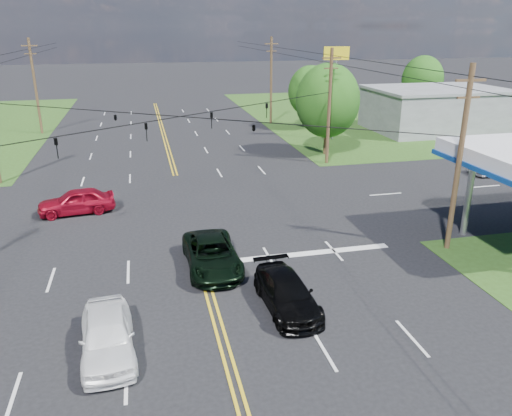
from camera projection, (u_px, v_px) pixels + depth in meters
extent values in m
plane|color=black|center=(185.00, 210.00, 31.99)|extent=(280.00, 280.00, 0.00)
cube|color=#294716|center=(418.00, 112.00, 68.71)|extent=(46.00, 48.00, 0.03)
cube|color=silver|center=(297.00, 255.00, 25.74)|extent=(10.00, 0.50, 0.02)
cube|color=slate|center=(435.00, 111.00, 55.92)|extent=(14.00, 10.00, 4.40)
cylinder|color=#A5A5AA|center=(469.00, 195.00, 27.53)|extent=(0.36, 0.36, 4.65)
cylinder|color=#47341E|center=(459.00, 161.00, 24.90)|extent=(0.28, 0.28, 9.50)
cube|color=#47341E|center=(471.00, 80.00, 23.54)|extent=(1.60, 0.12, 0.12)
cube|color=#47341E|center=(468.00, 97.00, 23.81)|extent=(1.20, 0.10, 0.10)
cylinder|color=#47341E|center=(329.00, 108.00, 41.36)|extent=(0.28, 0.28, 9.50)
cube|color=#47341E|center=(332.00, 58.00, 40.01)|extent=(1.60, 0.12, 0.12)
cube|color=#47341E|center=(331.00, 68.00, 40.28)|extent=(1.20, 0.10, 0.10)
cylinder|color=#47341E|center=(35.00, 87.00, 53.13)|extent=(0.28, 0.28, 10.00)
cube|color=#47341E|center=(29.00, 46.00, 51.69)|extent=(1.60, 0.12, 0.12)
cube|color=#47341E|center=(30.00, 54.00, 51.96)|extent=(1.20, 0.10, 0.10)
cylinder|color=#47341E|center=(271.00, 81.00, 58.66)|extent=(0.28, 0.28, 10.00)
cube|color=#47341E|center=(271.00, 44.00, 57.22)|extent=(1.60, 0.12, 0.12)
cube|color=#47341E|center=(271.00, 51.00, 57.49)|extent=(1.20, 0.10, 0.10)
imported|color=black|center=(57.00, 148.00, 24.63)|extent=(0.17, 0.21, 1.05)
imported|color=black|center=(146.00, 132.00, 28.37)|extent=(0.17, 0.21, 1.05)
imported|color=black|center=(212.00, 120.00, 31.89)|extent=(0.17, 0.21, 1.05)
imported|color=black|center=(267.00, 111.00, 35.63)|extent=(0.17, 0.21, 1.05)
imported|color=black|center=(115.00, 117.00, 31.68)|extent=(1.24, 0.26, 0.50)
imported|color=black|center=(254.00, 127.00, 28.40)|extent=(1.24, 0.26, 0.50)
cylinder|color=black|center=(399.00, 65.00, 29.87)|extent=(0.04, 100.00, 0.04)
cylinder|color=black|center=(398.00, 76.00, 30.08)|extent=(0.04, 100.00, 0.04)
cylinder|color=#47341E|center=(326.00, 137.00, 45.38)|extent=(0.36, 0.36, 3.30)
ellipsoid|color=#154B14|center=(328.00, 101.00, 44.28)|extent=(5.70, 5.70, 6.60)
cylinder|color=#47341E|center=(309.00, 116.00, 56.97)|extent=(0.36, 0.36, 2.86)
ellipsoid|color=#154B14|center=(310.00, 91.00, 56.01)|extent=(4.94, 4.94, 5.72)
cylinder|color=#47341E|center=(420.00, 103.00, 66.14)|extent=(0.36, 0.36, 3.08)
ellipsoid|color=#154B14|center=(423.00, 79.00, 65.11)|extent=(5.32, 5.32, 6.16)
imported|color=black|center=(212.00, 254.00, 24.07)|extent=(2.50, 5.32, 1.47)
imported|color=black|center=(287.00, 293.00, 20.69)|extent=(2.15, 4.83, 1.38)
imported|color=white|center=(107.00, 335.00, 17.71)|extent=(2.17, 4.72, 1.57)
imported|color=maroon|center=(76.00, 201.00, 31.22)|extent=(4.82, 2.40, 1.58)
imported|color=#AFAFB4|center=(503.00, 164.00, 39.61)|extent=(5.49, 2.27, 1.59)
cylinder|color=#A5A5AA|center=(334.00, 94.00, 50.50)|extent=(0.20, 0.20, 9.19)
cube|color=yellow|center=(336.00, 53.00, 49.13)|extent=(2.53, 0.68, 1.26)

